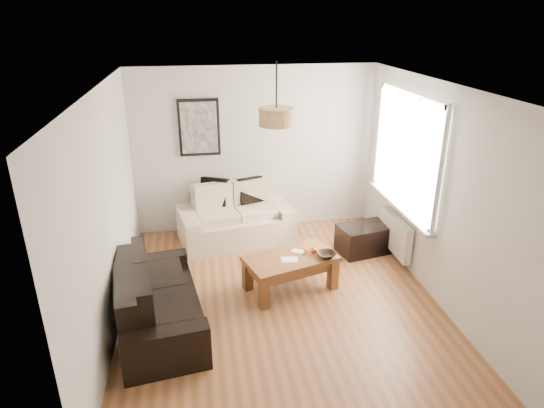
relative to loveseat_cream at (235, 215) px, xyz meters
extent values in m
plane|color=brown|center=(0.38, -1.78, -0.42)|extent=(4.50, 4.50, 0.00)
cube|color=white|center=(2.20, -0.98, -0.04)|extent=(0.10, 0.90, 0.52)
cylinder|color=tan|center=(0.38, -1.48, 1.81)|extent=(0.40, 0.40, 0.20)
cube|color=black|center=(1.83, -0.72, -0.21)|extent=(0.81, 0.61, 0.42)
cube|color=black|center=(-0.30, 0.21, 0.32)|extent=(0.44, 0.30, 0.43)
cube|color=black|center=(0.26, 0.21, 0.31)|extent=(0.42, 0.24, 0.40)
imported|color=black|center=(1.00, -1.61, 0.07)|extent=(0.26, 0.26, 0.06)
sphere|color=#E84E13|center=(0.87, -1.48, 0.08)|extent=(0.10, 0.10, 0.09)
sphere|color=#FF4E15|center=(0.92, -1.41, 0.08)|extent=(0.07, 0.07, 0.06)
sphere|color=#E85013|center=(0.77, -1.47, 0.08)|extent=(0.08, 0.08, 0.06)
cube|color=white|center=(0.53, -1.61, 0.05)|extent=(0.22, 0.16, 0.01)
camera|label=1|loc=(-0.52, -6.61, 2.89)|focal=30.83mm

